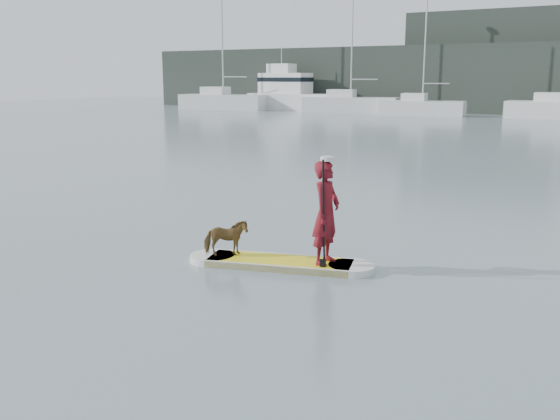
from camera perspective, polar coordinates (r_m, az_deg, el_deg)
The scene contains 12 objects.
ground at distance 7.71m, azimuth 0.46°, elevation -12.68°, with size 140.00×140.00×0.00m, color slate.
paddleboard at distance 10.87m, azimuth 0.00°, elevation -4.85°, with size 3.20×1.50×0.12m.
paddler at distance 10.48m, azimuth 4.24°, elevation -0.25°, with size 0.64×0.42×1.75m, color maroon.
white_cap at distance 10.32m, azimuth 4.32°, elevation 4.70°, with size 0.22×0.22×0.07m, color silver.
dog at distance 11.04m, azimuth -4.97°, elevation -2.56°, with size 0.35×0.77×0.65m, color brown.
paddle at distance 10.28m, azimuth 4.00°, elevation -1.63°, with size 0.12×0.30×2.00m.
sailboat_a at distance 62.35m, azimuth -5.25°, elevation 9.92°, with size 8.97×3.90×12.60m.
sailboat_b at distance 57.43m, azimuth 6.40°, elevation 9.71°, with size 8.83×4.14×12.62m.
sailboat_c at distance 53.90m, azimuth 12.81°, elevation 9.18°, with size 7.11×3.07×9.89m.
sailboat_d at distance 52.89m, azimuth 24.24°, elevation 8.50°, with size 8.11×2.67×11.87m.
motor_yacht_b at distance 61.57m, azimuth 0.88°, elevation 10.65°, with size 8.97×3.38×5.84m.
shore_building_west at distance 61.58m, azimuth 18.22°, elevation 12.72°, with size 14.00×4.00×9.00m, color black.
Camera 1 is at (3.49, -6.07, 3.24)m, focal length 40.00 mm.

